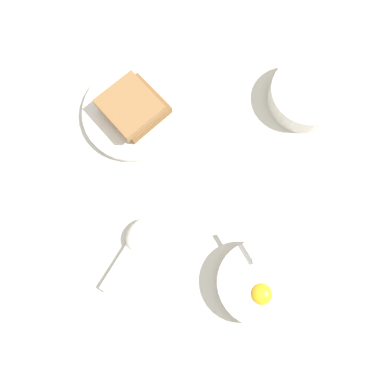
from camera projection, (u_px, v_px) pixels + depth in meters
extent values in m
plane|color=beige|center=(165.00, 170.00, 0.68)|extent=(3.00, 3.00, 0.00)
cylinder|color=white|center=(257.00, 282.00, 0.61)|extent=(0.13, 0.13, 0.04)
cylinder|color=white|center=(258.00, 283.00, 0.61)|extent=(0.11, 0.11, 0.02)
ellipsoid|color=yellow|center=(261.00, 294.00, 0.59)|extent=(0.03, 0.03, 0.02)
cylinder|color=black|center=(253.00, 276.00, 0.60)|extent=(0.03, 0.03, 0.00)
ellipsoid|color=silver|center=(257.00, 274.00, 0.60)|extent=(0.03, 0.02, 0.01)
cube|color=silver|center=(252.00, 248.00, 0.59)|extent=(0.03, 0.05, 0.03)
cylinder|color=white|center=(134.00, 112.00, 0.69)|extent=(0.19, 0.19, 0.01)
cylinder|color=white|center=(134.00, 111.00, 0.69)|extent=(0.14, 0.14, 0.00)
cube|color=brown|center=(136.00, 108.00, 0.68)|extent=(0.13, 0.13, 0.02)
cube|color=#9E7042|center=(130.00, 106.00, 0.66)|extent=(0.13, 0.12, 0.02)
ellipsoid|color=white|center=(138.00, 234.00, 0.64)|extent=(0.05, 0.07, 0.03)
cube|color=white|center=(117.00, 268.00, 0.63)|extent=(0.03, 0.09, 0.01)
cylinder|color=white|center=(306.00, 95.00, 0.69)|extent=(0.14, 0.14, 0.04)
cylinder|color=white|center=(308.00, 92.00, 0.67)|extent=(0.11, 0.11, 0.01)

